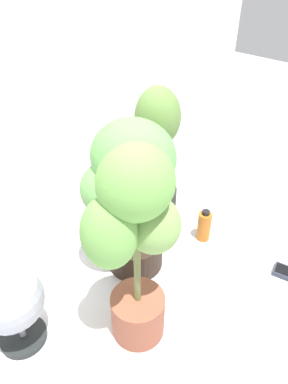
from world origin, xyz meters
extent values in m
plane|color=silver|center=(0.00, 0.00, 0.00)|extent=(8.00, 8.00, 0.00)
cube|color=silver|center=(0.00, 0.86, 1.00)|extent=(3.20, 0.01, 2.00)
cylinder|color=black|center=(-0.04, 0.14, 0.08)|extent=(0.26, 0.26, 0.15)
cylinder|color=#3F3017|center=(-0.04, 0.14, 0.15)|extent=(0.24, 0.24, 0.02)
cylinder|color=olive|center=(-0.04, 0.14, 0.41)|extent=(0.02, 0.02, 0.50)
ellipsoid|color=#62AF52|center=(-0.04, 0.14, 0.60)|extent=(0.38, 0.41, 0.30)
ellipsoid|color=#6BAA57|center=(-0.13, 0.16, 0.47)|extent=(0.36, 0.37, 0.25)
cylinder|color=brown|center=(-0.26, -0.15, 0.10)|extent=(0.21, 0.21, 0.19)
cylinder|color=#44301E|center=(-0.26, -0.15, 0.18)|extent=(0.19, 0.19, 0.02)
cylinder|color=olive|center=(-0.26, -0.15, 0.49)|extent=(0.02, 0.02, 0.59)
ellipsoid|color=#6EAF4D|center=(-0.26, -0.15, 0.71)|extent=(0.29, 0.28, 0.24)
ellipsoid|color=#6EAB4E|center=(-0.35, -0.12, 0.56)|extent=(0.24, 0.24, 0.26)
ellipsoid|color=#7DA755|center=(-0.21, -0.16, 0.53)|extent=(0.19, 0.19, 0.20)
cylinder|color=#27271F|center=(0.29, 0.34, 0.09)|extent=(0.23, 0.23, 0.19)
cylinder|color=#452E26|center=(0.29, 0.34, 0.18)|extent=(0.21, 0.21, 0.02)
cylinder|color=#637249|center=(0.29, 0.34, 0.43)|extent=(0.02, 0.02, 0.47)
ellipsoid|color=#5E843D|center=(0.29, 0.34, 0.61)|extent=(0.33, 0.32, 0.30)
ellipsoid|color=#577532|center=(0.20, 0.37, 0.48)|extent=(0.24, 0.26, 0.21)
cube|color=#2E323F|center=(0.44, -0.38, 0.01)|extent=(0.10, 0.10, 0.02)
cube|color=black|center=(0.44, -0.38, 0.02)|extent=(0.08, 0.08, 0.00)
cylinder|color=black|center=(-0.63, 0.12, 0.01)|extent=(0.18, 0.18, 0.03)
cylinder|color=#969AA6|center=(-0.63, 0.12, 0.08)|extent=(0.02, 0.02, 0.10)
sphere|color=#969AA6|center=(-0.63, 0.12, 0.24)|extent=(0.31, 0.31, 0.24)
cylinder|color=#BD621D|center=(0.35, 0.03, 0.08)|extent=(0.07, 0.07, 0.16)
cylinder|color=black|center=(0.35, 0.03, 0.17)|extent=(0.04, 0.04, 0.02)
camera|label=1|loc=(-0.77, -0.76, 1.25)|focal=31.46mm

